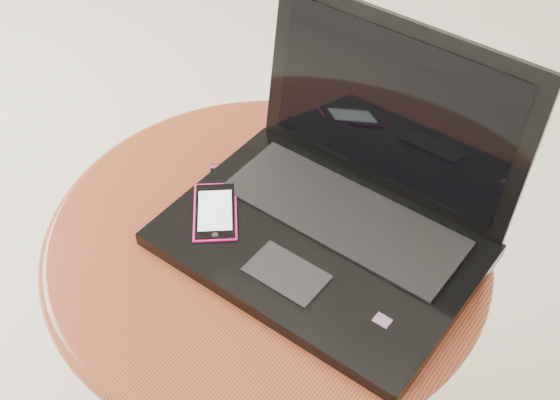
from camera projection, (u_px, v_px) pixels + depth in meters
The scene contains 4 objects.
table at pixel (268, 281), 1.05m from camera, with size 0.60×0.60×0.48m.
laptop at pixel (341, 205), 0.95m from camera, with size 0.40×0.32×0.26m.
phone_black at pixel (234, 197), 1.02m from camera, with size 0.13×0.14×0.01m.
phone_pink at pixel (215, 213), 0.98m from camera, with size 0.11×0.12×0.01m.
Camera 1 is at (0.42, -0.56, 1.20)m, focal length 47.10 mm.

